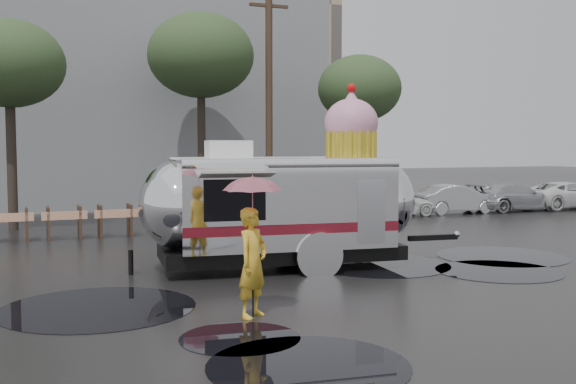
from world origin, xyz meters
name	(u,v)px	position (x,y,z in m)	size (l,w,h in m)	color
ground	(395,291)	(0.00, 0.00, 0.00)	(120.00, 120.00, 0.00)	black
puddles	(365,284)	(-0.23, 0.80, 0.01)	(13.48, 9.10, 0.01)	black
grey_building	(77,71)	(-4.00, 24.00, 6.50)	(22.00, 12.00, 13.00)	slate
utility_pole	(269,100)	(2.50, 14.00, 4.62)	(1.60, 0.28, 9.00)	#473323
tree_left	(9,65)	(-7.00, 13.00, 5.48)	(3.64, 3.64, 6.95)	#382D26
tree_mid	(201,56)	(0.00, 15.00, 6.34)	(4.20, 4.20, 8.03)	#382D26
tree_right	(359,90)	(6.00, 13.00, 5.06)	(3.36, 3.36, 6.42)	#382D26
barricade_row	(64,222)	(-5.55, 9.96, 0.52)	(4.30, 0.80, 1.00)	#473323
parked_cars	(491,195)	(11.78, 12.00, 0.72)	(13.20, 1.90, 1.50)	silver
airstream_trailer	(284,201)	(-1.06, 3.21, 1.53)	(8.08, 3.31, 4.37)	silver
person_left	(253,263)	(-3.20, -0.86, 0.91)	(0.65, 0.44, 1.81)	gold
umbrella_pink	(253,199)	(-3.20, -0.86, 1.95)	(1.18, 1.18, 2.36)	pink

